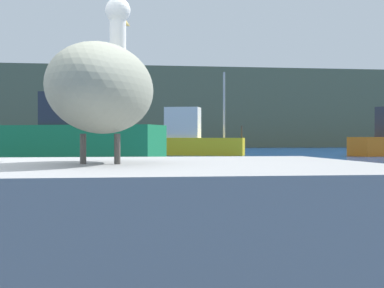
{
  "coord_description": "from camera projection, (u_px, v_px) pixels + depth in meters",
  "views": [
    {
      "loc": [
        0.56,
        -3.11,
        1.02
      ],
      "look_at": [
        3.06,
        13.29,
        0.85
      ],
      "focal_mm": 56.85,
      "sensor_mm": 36.0,
      "label": 1
    }
  ],
  "objects": [
    {
      "name": "fishing_boat_green",
      "position": [
        67.0,
        139.0,
        21.68
      ],
      "size": [
        7.23,
        4.71,
        5.01
      ],
      "rotation": [
        0.0,
        0.0,
        -0.43
      ],
      "color": "#1E8C4C",
      "rests_on": "ground"
    },
    {
      "name": "fishing_boat_yellow",
      "position": [
        191.0,
        138.0,
        35.45
      ],
      "size": [
        5.93,
        3.36,
        4.81
      ],
      "rotation": [
        0.0,
        0.0,
        -0.32
      ],
      "color": "yellow",
      "rests_on": "ground"
    },
    {
      "name": "hillside_backdrop",
      "position": [
        95.0,
        110.0,
        68.32
      ],
      "size": [
        140.0,
        15.61,
        8.35
      ],
      "primitive_type": "cube",
      "color": "#5B664C",
      "rests_on": "ground"
    },
    {
      "name": "pier_dock",
      "position": [
        103.0,
        255.0,
        2.95
      ],
      "size": [
        2.72,
        2.08,
        0.89
      ],
      "primitive_type": "cube",
      "color": "gray",
      "rests_on": "ground"
    },
    {
      "name": "pelican",
      "position": [
        103.0,
        87.0,
        2.96
      ],
      "size": [
        0.7,
        1.3,
        0.89
      ],
      "rotation": [
        0.0,
        0.0,
        1.34
      ],
      "color": "gray",
      "rests_on": "pier_dock"
    }
  ]
}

